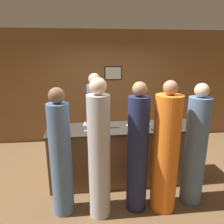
{
  "coord_description": "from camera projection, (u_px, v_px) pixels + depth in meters",
  "views": [
    {
      "loc": [
        -0.64,
        -3.48,
        2.31
      ],
      "look_at": [
        -0.18,
        0.1,
        1.28
      ],
      "focal_mm": 35.0,
      "sensor_mm": 36.0,
      "label": 1
    }
  ],
  "objects": [
    {
      "name": "wine_glass_0",
      "position": [
        193.0,
        122.0,
        3.65
      ],
      "size": [
        0.08,
        0.08,
        0.15
      ],
      "color": "silver",
      "rests_on": "bar_counter"
    },
    {
      "name": "wine_glass_3",
      "position": [
        91.0,
        124.0,
        3.53
      ],
      "size": [
        0.06,
        0.06,
        0.16
      ],
      "color": "silver",
      "rests_on": "bar_counter"
    },
    {
      "name": "ground_plane",
      "position": [
        122.0,
        180.0,
        4.03
      ],
      "size": [
        14.0,
        14.0,
        0.0
      ],
      "primitive_type": "plane",
      "color": "brown"
    },
    {
      "name": "wine_glass_2",
      "position": [
        129.0,
        124.0,
        3.58
      ],
      "size": [
        0.08,
        0.08,
        0.14
      ],
      "color": "silver",
      "rests_on": "bar_counter"
    },
    {
      "name": "wine_glass_4",
      "position": [
        149.0,
        122.0,
        3.58
      ],
      "size": [
        0.08,
        0.08,
        0.17
      ],
      "color": "silver",
      "rests_on": "bar_counter"
    },
    {
      "name": "guest_2",
      "position": [
        138.0,
        153.0,
        3.09
      ],
      "size": [
        0.3,
        0.3,
        1.92
      ],
      "color": "#1E234C",
      "rests_on": "ground_plane"
    },
    {
      "name": "guest_0",
      "position": [
        99.0,
        155.0,
        2.95
      ],
      "size": [
        0.3,
        0.3,
        1.99
      ],
      "color": "#B2B2B7",
      "rests_on": "ground_plane"
    },
    {
      "name": "wine_glass_1",
      "position": [
        85.0,
        123.0,
        3.54
      ],
      "size": [
        0.08,
        0.08,
        0.17
      ],
      "color": "silver",
      "rests_on": "bar_counter"
    },
    {
      "name": "back_wall",
      "position": [
        109.0,
        87.0,
        5.61
      ],
      "size": [
        8.0,
        0.08,
        2.8
      ],
      "color": "brown",
      "rests_on": "ground_plane"
    },
    {
      "name": "guest_4",
      "position": [
        166.0,
        153.0,
        3.09
      ],
      "size": [
        0.37,
        0.37,
        1.93
      ],
      "color": "orange",
      "rests_on": "ground_plane"
    },
    {
      "name": "wine_bottle_0",
      "position": [
        107.0,
        121.0,
        3.68
      ],
      "size": [
        0.07,
        0.07,
        0.31
      ],
      "color": "black",
      "rests_on": "bar_counter"
    },
    {
      "name": "guest_3",
      "position": [
        195.0,
        150.0,
        3.25
      ],
      "size": [
        0.32,
        0.32,
        1.87
      ],
      "color": "#4C6B93",
      "rests_on": "ground_plane"
    },
    {
      "name": "guest_1",
      "position": [
        61.0,
        157.0,
        3.02
      ],
      "size": [
        0.3,
        0.3,
        1.86
      ],
      "color": "#4C6B93",
      "rests_on": "ground_plane"
    },
    {
      "name": "bartender",
      "position": [
        95.0,
        122.0,
        4.43
      ],
      "size": [
        0.3,
        0.3,
        1.89
      ],
      "rotation": [
        0.0,
        0.0,
        3.14
      ],
      "color": "#4C6B93",
      "rests_on": "ground_plane"
    },
    {
      "name": "bar_counter",
      "position": [
        122.0,
        154.0,
        3.89
      ],
      "size": [
        2.57,
        0.67,
        1.03
      ],
      "color": "brown",
      "rests_on": "ground_plane"
    }
  ]
}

